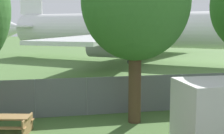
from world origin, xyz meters
TOP-DOWN VIEW (x-y plane):
  - perimeter_fence at (-0.00, 10.81)m, footprint 56.07×0.07m
  - airplane at (7.46, 31.46)m, footprint 40.36×33.79m
  - picnic_bench_near_cabin at (-6.18, 8.77)m, footprint 2.22×1.80m
  - tree_behind_benches at (-0.51, 9.24)m, footprint 4.89×4.89m

SIDE VIEW (x-z plane):
  - picnic_bench_near_cabin at x=-6.18m, z-range 0.10..0.86m
  - perimeter_fence at x=0.00m, z-range 0.00..1.93m
  - airplane at x=7.46m, z-range -2.23..9.95m
  - tree_behind_benches at x=-0.51m, z-range 1.42..9.71m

